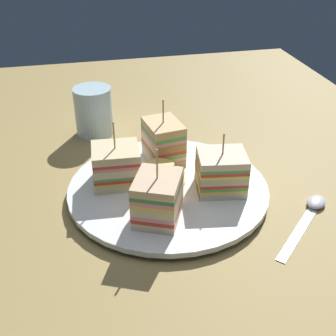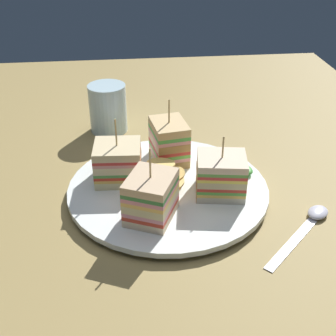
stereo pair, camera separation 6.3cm
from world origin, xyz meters
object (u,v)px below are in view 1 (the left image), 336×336
at_px(sandwich_wedge_1, 163,142).
at_px(sandwich_wedge_2, 117,165).
at_px(plate, 168,189).
at_px(sandwich_wedge_0, 221,172).
at_px(drinking_glass, 94,115).
at_px(sandwich_wedge_3, 158,198).
at_px(spoon, 311,211).
at_px(chip_pile, 167,178).

bearing_deg(sandwich_wedge_1, sandwich_wedge_2, -68.17).
xyz_separation_m(plate, sandwich_wedge_0, (0.02, 0.07, 0.03)).
xyz_separation_m(plate, sandwich_wedge_1, (-0.07, 0.01, 0.04)).
bearing_deg(sandwich_wedge_0, sandwich_wedge_2, -10.91).
bearing_deg(plate, sandwich_wedge_0, 71.30).
bearing_deg(sandwich_wedge_2, drinking_glass, 98.46).
bearing_deg(sandwich_wedge_3, sandwich_wedge_1, 8.89).
relative_size(sandwich_wedge_1, drinking_glass, 1.18).
bearing_deg(sandwich_wedge_2, spoon, -20.99).
height_order(sandwich_wedge_3, chip_pile, sandwich_wedge_3).
bearing_deg(chip_pile, sandwich_wedge_3, -22.24).
distance_m(spoon, drinking_glass, 0.41).
bearing_deg(plate, sandwich_wedge_3, -23.00).
relative_size(plate, sandwich_wedge_0, 3.25).
relative_size(sandwich_wedge_2, sandwich_wedge_3, 0.96).
distance_m(plate, sandwich_wedge_3, 0.08).
xyz_separation_m(sandwich_wedge_2, sandwich_wedge_3, (0.09, 0.04, 0.00)).
relative_size(sandwich_wedge_0, sandwich_wedge_3, 0.88).
relative_size(plate, sandwich_wedge_1, 2.81).
height_order(plate, spoon, plate).
bearing_deg(drinking_glass, sandwich_wedge_3, 11.09).
xyz_separation_m(spoon, drinking_glass, (-0.31, -0.26, 0.03)).
bearing_deg(plate, spoon, 63.92).
height_order(chip_pile, spoon, chip_pile).
bearing_deg(sandwich_wedge_0, sandwich_wedge_3, 33.02).
height_order(sandwich_wedge_3, drinking_glass, sandwich_wedge_3).
distance_m(sandwich_wedge_0, sandwich_wedge_2, 0.15).
relative_size(sandwich_wedge_1, sandwich_wedge_3, 1.01).
relative_size(plate, chip_pile, 3.89).
bearing_deg(spoon, sandwich_wedge_3, 130.32).
bearing_deg(sandwich_wedge_1, chip_pile, -17.56).
bearing_deg(chip_pile, sandwich_wedge_2, -112.32).
height_order(sandwich_wedge_0, spoon, sandwich_wedge_0).
bearing_deg(plate, sandwich_wedge_2, -110.87).
bearing_deg(spoon, plate, 109.64).
xyz_separation_m(sandwich_wedge_0, sandwich_wedge_3, (0.04, -0.10, 0.00)).
distance_m(sandwich_wedge_2, drinking_glass, 0.19).
distance_m(sandwich_wedge_3, spoon, 0.21).
bearing_deg(spoon, sandwich_wedge_1, 92.22).
height_order(plate, sandwich_wedge_1, sandwich_wedge_1).
relative_size(sandwich_wedge_2, chip_pile, 1.31).
relative_size(sandwich_wedge_0, drinking_glass, 1.02).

